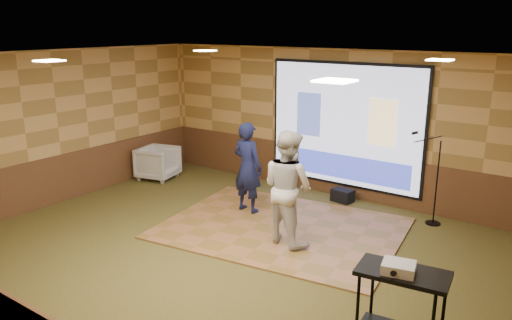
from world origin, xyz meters
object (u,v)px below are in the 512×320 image
Objects in this scene: player_left at (248,167)px; dance_floor at (282,228)px; av_table at (401,296)px; banquet_chair at (158,163)px; projector_screen at (344,127)px; mic_stand at (432,197)px; player_right at (288,187)px; duffel_bag at (343,195)px; projector at (399,268)px.

dance_floor is at bearing 165.64° from player_left.
av_table is 7.41m from banquet_chair.
projector_screen is 2.01× the size of mic_stand.
player_right is 4.50× the size of duffel_bag.
banquet_chair is at bearing 143.16° from projector.
projector is at bearing 157.83° from player_right.
player_right is 1.88× the size of av_table.
av_table is (2.86, -2.17, 0.68)m from dance_floor.
dance_floor is 1.11m from player_right.
player_left is 4.56m from av_table.
dance_floor is 2.74m from mic_stand.
player_right is (0.29, -2.60, -0.52)m from projector_screen.
projector is at bearing -118.99° from av_table.
projector_screen is at bearing 175.57° from mic_stand.
av_table is 3.00× the size of projector.
duffel_bag is at bearing -176.75° from mic_stand.
projector is 0.80× the size of duffel_bag.
projector is at bearing 149.75° from player_left.
mic_stand is (-0.79, 3.98, -0.55)m from projector.
projector reaches higher than banquet_chair.
duffel_bag is (1.22, 1.57, -0.76)m from player_left.
duffel_bag is at bearing -89.22° from banquet_chair.
player_right reaches higher than banquet_chair.
dance_floor is 4.86× the size of banquet_chair.
av_table is 4.84m from duffel_bag.
av_table is at bearing -57.23° from duffel_bag.
duffel_bag is (-2.57, 4.10, -0.91)m from projector.
dance_floor is at bearing -92.42° from projector_screen.
av_table is at bearing 159.08° from player_right.
projector_screen reaches higher than mic_stand.
player_left is 2.12m from duffel_bag.
dance_floor is 9.69× the size of duffel_bag.
player_left is at bearing 133.83° from projector.
dance_floor is at bearing -132.20° from mic_stand.
projector is at bearing -57.99° from projector_screen.
projector_screen is 2.66m from player_right.
player_right is at bearing -49.18° from dance_floor.
player_right is 3.03m from projector.
mic_stand is at bearing 101.81° from av_table.
projector_screen is 2.22m from mic_stand.
dance_floor is at bearing 142.84° from av_table.
mic_stand is (1.66, 2.20, -0.46)m from player_right.
player_left is at bearing -15.38° from player_right.
banquet_chair is (-2.95, 0.53, -0.51)m from player_left.
mic_stand reaches higher than dance_floor.
banquet_chair is at bearing -2.73° from player_right.
mic_stand is (2.04, 1.76, 0.48)m from dance_floor.
projector is 4.93m from duffel_bag.
projector_screen reaches higher than banquet_chair.
mic_stand is (1.95, -0.40, -0.98)m from projector_screen.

